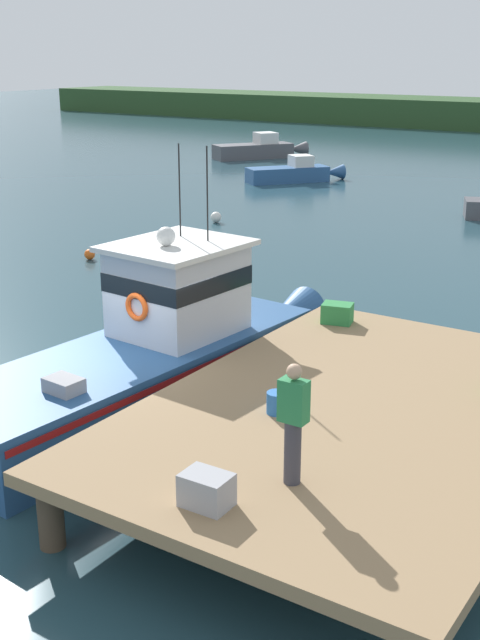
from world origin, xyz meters
TOP-DOWN VIEW (x-y plane):
  - ground_plane at (0.00, 0.00)m, footprint 200.00×200.00m
  - dock at (4.80, 0.00)m, footprint 6.00×9.00m
  - main_fishing_boat at (0.24, 0.65)m, footprint 3.14×9.91m
  - crate_single_by_cleat at (2.61, 3.54)m, footprint 0.69×0.58m
  - crate_stack_near_edge at (4.53, -3.69)m, footprint 0.61×0.45m
  - bait_bucket at (3.85, -0.91)m, footprint 0.32×0.32m
  - deckhand_by_the_boat at (5.11, -2.63)m, footprint 0.36×0.22m
  - moored_boat_near_channel at (-18.17, 33.68)m, footprint 4.45×5.85m
  - moored_boat_outer_mooring at (-11.50, 26.44)m, footprint 4.04×4.81m
  - mooring_buoy_channel_marker at (-8.75, 15.46)m, footprint 0.43×0.43m
  - mooring_buoy_outer at (-8.71, 8.24)m, footprint 0.35×0.35m

SIDE VIEW (x-z plane):
  - ground_plane at x=0.00m, z-range 0.00..0.00m
  - mooring_buoy_outer at x=-8.71m, z-range 0.00..0.35m
  - mooring_buoy_channel_marker at x=-8.75m, z-range 0.00..0.43m
  - moored_boat_outer_mooring at x=-11.50m, z-range -0.21..1.13m
  - moored_boat_near_channel at x=-18.17m, z-range -0.25..1.33m
  - main_fishing_boat at x=0.24m, z-range -1.39..3.41m
  - dock at x=4.80m, z-range 0.47..1.67m
  - bait_bucket at x=3.85m, z-range 1.20..1.54m
  - crate_single_by_cleat at x=2.61m, z-range 1.20..1.60m
  - crate_stack_near_edge at x=4.53m, z-range 1.20..1.62m
  - deckhand_by_the_boat at x=5.11m, z-range 1.24..2.87m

